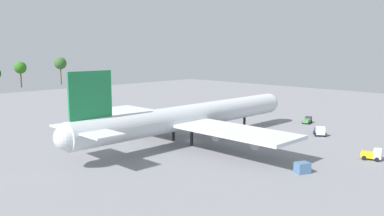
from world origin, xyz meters
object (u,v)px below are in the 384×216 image
Objects in this scene: maintenance_van at (373,154)px; baggage_tug at (320,131)px; cargo_airplane at (190,117)px; cargo_container_fore at (302,168)px; safety_cone_nose at (262,122)px; catering_truck at (307,120)px.

baggage_tug is at bearing 53.69° from maintenance_van.
cargo_container_fore is (-2.91, -31.33, -5.05)m from cargo_airplane.
baggage_tug is 20.93m from safety_cone_nose.
catering_truck reaches higher than safety_cone_nose.
cargo_airplane is at bearing -177.36° from safety_cone_nose.
cargo_airplane reaches higher than cargo_container_fore.
safety_cone_nose is at bearing 43.25° from cargo_container_fore.
maintenance_van is 42.32m from safety_cone_nose.
cargo_airplane is 32.49m from safety_cone_nose.
catering_truck is at bearing 38.84° from baggage_tug.
maintenance_van is 1.35× the size of cargo_container_fore.
cargo_container_fore is at bearing 161.73° from maintenance_van.
catering_truck is 13.43m from safety_cone_nose.
baggage_tug is 22.43m from maintenance_van.
catering_truck is at bearing 47.30° from maintenance_van.
baggage_tug is at bearing -34.35° from cargo_airplane.
baggage_tug is 33.12m from cargo_container_fore.
maintenance_van is (-13.28, -18.07, -0.11)m from baggage_tug.
safety_cone_nose is (31.95, 1.47, -5.72)m from cargo_airplane.
baggage_tug is 16.93m from catering_truck.
maintenance_van is (14.56, -37.10, -4.87)m from cargo_airplane.
cargo_container_fore reaches higher than catering_truck.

